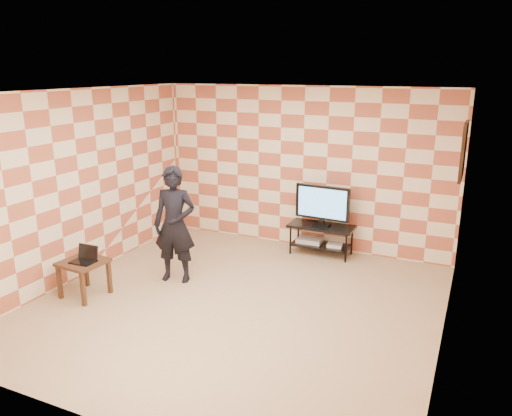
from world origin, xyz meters
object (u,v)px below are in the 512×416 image
at_px(tv_stand, 321,233).
at_px(side_table, 83,267).
at_px(tv, 322,204).
at_px(person, 175,225).

height_order(tv_stand, side_table, same).
bearing_deg(side_table, tv, 49.21).
distance_m(tv, person, 2.44).
bearing_deg(person, side_table, -143.99).
bearing_deg(person, tv, 36.25).
distance_m(tv_stand, tv, 0.50).
relative_size(side_table, person, 0.35).
height_order(tv_stand, tv, tv).
relative_size(tv_stand, side_table, 1.80).
bearing_deg(side_table, tv_stand, 49.25).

